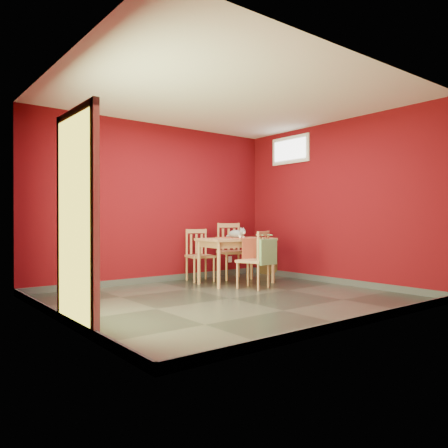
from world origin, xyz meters
TOP-DOWN VIEW (x-y plane):
  - ground at (0.00, 0.00)m, footprint 4.50×4.50m
  - room_shell at (0.00, 0.00)m, footprint 4.50×4.50m
  - doorway at (-2.23, -0.40)m, footprint 0.06×1.01m
  - window at (2.23, 1.00)m, footprint 0.05×0.90m
  - outlet_plate at (1.60, 1.99)m, footprint 0.08×0.02m
  - dining_table at (0.94, 1.01)m, footprint 1.26×0.78m
  - table_runner at (0.94, 0.88)m, footprint 0.40×0.75m
  - chair_far_left at (0.65, 1.67)m, footprint 0.50×0.50m
  - chair_far_right at (1.29, 1.55)m, footprint 0.58×0.58m
  - chair_near at (0.85, 0.43)m, footprint 0.54×0.54m
  - tote_bag at (0.90, 0.22)m, footprint 0.33×0.19m
  - cat at (0.92, 0.99)m, footprint 0.30×0.42m
  - picture_frame at (2.19, 1.57)m, footprint 0.21×0.46m

SIDE VIEW (x-z plane):
  - ground at x=0.00m, z-range 0.00..0.00m
  - room_shell at x=0.00m, z-range -2.20..2.30m
  - picture_frame at x=2.19m, z-range 0.00..0.45m
  - outlet_plate at x=1.60m, z-range 0.24..0.36m
  - chair_near at x=0.85m, z-range 0.01..0.90m
  - chair_far_left at x=0.65m, z-range 0.01..0.91m
  - chair_far_right at x=1.29m, z-range 0.01..1.02m
  - tote_bag at x=0.90m, z-range 0.35..0.81m
  - dining_table at x=0.94m, z-range 0.28..1.04m
  - table_runner at x=0.94m, z-range 0.52..0.89m
  - cat at x=0.92m, z-range 0.76..0.95m
  - doorway at x=-2.23m, z-range 0.06..2.19m
  - window at x=2.23m, z-range 2.10..2.60m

